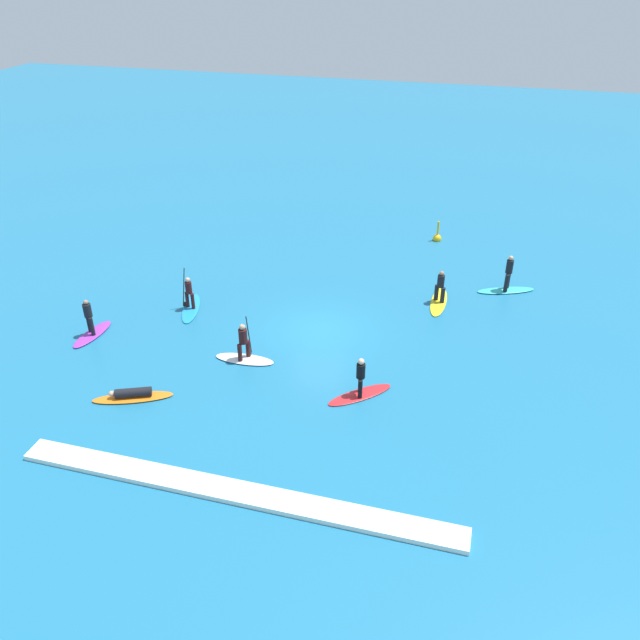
% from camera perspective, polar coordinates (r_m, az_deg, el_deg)
% --- Properties ---
extents(ground_plane, '(120.00, 120.00, 0.00)m').
position_cam_1_polar(ground_plane, '(28.60, 0.00, -0.86)').
color(ground_plane, '#1E6B93').
rests_on(ground_plane, ground).
extents(surfer_on_teal_board, '(2.93, 1.70, 1.93)m').
position_cam_1_polar(surfer_on_teal_board, '(32.87, 16.34, 3.21)').
color(surfer_on_teal_board, '#33C6CC').
rests_on(surfer_on_teal_board, ground_plane).
extents(surfer_on_red_board, '(2.49, 2.37, 1.69)m').
position_cam_1_polar(surfer_on_red_board, '(24.38, 3.61, -5.88)').
color(surfer_on_red_board, red).
rests_on(surfer_on_red_board, ground_plane).
extents(surfer_on_orange_board, '(3.04, 1.83, 0.46)m').
position_cam_1_polar(surfer_on_orange_board, '(25.38, -16.40, -6.46)').
color(surfer_on_orange_board, orange).
rests_on(surfer_on_orange_board, ground_plane).
extents(surfer_on_blue_board, '(1.53, 2.92, 2.10)m').
position_cam_1_polar(surfer_on_blue_board, '(30.64, -11.52, 1.60)').
color(surfer_on_blue_board, '#1E8CD1').
rests_on(surfer_on_blue_board, ground_plane).
extents(surfer_on_white_board, '(2.53, 0.93, 2.08)m').
position_cam_1_polar(surfer_on_white_board, '(26.49, -6.79, -2.79)').
color(surfer_on_white_board, white).
rests_on(surfer_on_white_board, ground_plane).
extents(surfer_on_purple_board, '(0.96, 2.48, 1.77)m').
position_cam_1_polar(surfer_on_purple_board, '(29.72, -19.77, -0.56)').
color(surfer_on_purple_board, purple).
rests_on(surfer_on_purple_board, ground_plane).
extents(surfer_on_yellow_board, '(0.75, 2.97, 1.67)m').
position_cam_1_polar(surfer_on_yellow_board, '(31.11, 10.61, 2.21)').
color(surfer_on_yellow_board, yellow).
rests_on(surfer_on_yellow_board, ground_plane).
extents(marker_buoy, '(0.49, 0.49, 1.29)m').
position_cam_1_polar(marker_buoy, '(38.00, 10.41, 7.25)').
color(marker_buoy, yellow).
rests_on(marker_buoy, ground_plane).
extents(wave_crest, '(14.65, 0.90, 0.18)m').
position_cam_1_polar(wave_crest, '(20.93, -7.75, -14.93)').
color(wave_crest, white).
rests_on(wave_crest, ground_plane).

